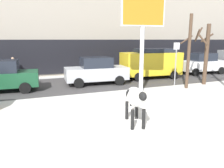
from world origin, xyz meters
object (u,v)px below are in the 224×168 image
at_px(car_yellow_van, 151,62).
at_px(pedestrian_by_cars, 14,69).
at_px(cow_holstein, 135,98).
at_px(pedestrian_near_billboard, 166,62).
at_px(bare_tree_right_lot, 189,51).
at_px(billboard, 143,15).
at_px(pedestrian_far_left, 124,64).
at_px(car_darkgreen_sedan, 0,77).
at_px(car_white_sedan, 202,63).
at_px(car_silver_sedan, 96,71).
at_px(street_sign, 176,60).
at_px(bare_tree_far_back, 206,52).

xyz_separation_m(car_yellow_van, pedestrian_by_cars, (-10.07, 2.92, -0.36)).
height_order(cow_holstein, pedestrian_by_cars, pedestrian_by_cars).
xyz_separation_m(cow_holstein, pedestrian_near_billboard, (9.02, 10.91, -0.12)).
bearing_deg(bare_tree_right_lot, billboard, 175.51).
relative_size(billboard, pedestrian_far_left, 3.21).
bearing_deg(pedestrian_near_billboard, billboard, -134.12).
distance_m(car_darkgreen_sedan, pedestrian_far_left, 10.24).
distance_m(car_yellow_van, car_white_sedan, 5.50).
xyz_separation_m(cow_holstein, pedestrian_far_left, (4.53, 10.91, -0.12)).
height_order(car_yellow_van, pedestrian_by_cars, car_yellow_van).
bearing_deg(car_silver_sedan, pedestrian_by_cars, 146.49).
height_order(billboard, pedestrian_by_cars, billboard).
distance_m(car_silver_sedan, street_sign, 5.33).
distance_m(pedestrian_near_billboard, pedestrian_by_cars, 13.54).
relative_size(pedestrian_near_billboard, pedestrian_far_left, 1.00).
bearing_deg(car_darkgreen_sedan, cow_holstein, -55.19).
xyz_separation_m(billboard, street_sign, (2.91, 0.67, -2.64)).
xyz_separation_m(pedestrian_near_billboard, bare_tree_far_back, (-1.34, -6.26, 1.30)).
xyz_separation_m(billboard, pedestrian_far_left, (1.87, 6.57, -3.43)).
xyz_separation_m(car_silver_sedan, street_sign, (4.72, -2.35, 0.76)).
relative_size(car_silver_sedan, pedestrian_by_cars, 2.48).
distance_m(billboard, street_sign, 3.99).
bearing_deg(pedestrian_near_billboard, car_white_sedan, -51.62).
height_order(pedestrian_near_billboard, bare_tree_right_lot, bare_tree_right_lot).
relative_size(pedestrian_far_left, bare_tree_right_lot, 0.38).
height_order(pedestrian_near_billboard, pedestrian_far_left, same).
xyz_separation_m(car_white_sedan, bare_tree_far_back, (-3.35, -3.71, 1.28)).
xyz_separation_m(car_silver_sedan, car_white_sedan, (10.19, 1.00, 0.00)).
relative_size(car_silver_sedan, pedestrian_near_billboard, 2.48).
bearing_deg(pedestrian_by_cars, cow_holstein, -67.52).
relative_size(car_darkgreen_sedan, pedestrian_by_cars, 2.48).
distance_m(billboard, car_white_sedan, 9.90).
xyz_separation_m(pedestrian_near_billboard, bare_tree_right_lot, (-3.22, -6.81, 1.45)).
relative_size(car_white_sedan, bare_tree_right_lot, 0.95).
height_order(car_darkgreen_sedan, car_yellow_van, car_yellow_van).
bearing_deg(pedestrian_near_billboard, car_silver_sedan, -156.55).
bearing_deg(pedestrian_far_left, car_yellow_van, -70.60).
distance_m(cow_holstein, bare_tree_right_lot, 7.22).
relative_size(pedestrian_by_cars, pedestrian_far_left, 1.00).
relative_size(car_darkgreen_sedan, car_yellow_van, 0.91).
height_order(car_yellow_van, bare_tree_right_lot, bare_tree_right_lot).
distance_m(bare_tree_right_lot, street_sign, 1.15).
height_order(pedestrian_near_billboard, street_sign, street_sign).
xyz_separation_m(car_silver_sedan, pedestrian_far_left, (3.68, 3.55, -0.03)).
relative_size(car_yellow_van, pedestrian_far_left, 2.72).
relative_size(car_silver_sedan, bare_tree_right_lot, 0.95).
xyz_separation_m(car_white_sedan, bare_tree_right_lot, (-5.24, -4.27, 1.43)).
distance_m(car_silver_sedan, pedestrian_far_left, 5.11).
relative_size(car_darkgreen_sedan, street_sign, 1.52).
bearing_deg(car_silver_sedan, pedestrian_far_left, 43.91).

